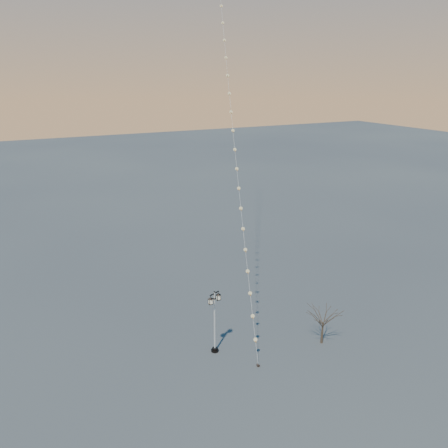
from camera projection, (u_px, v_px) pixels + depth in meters
ground at (240, 368)px, 35.99m from camera, size 300.00×300.00×0.00m
street_lamp at (215, 319)px, 37.18m from camera, size 1.35×0.86×5.62m
bare_tree at (323, 317)px, 38.59m from camera, size 2.19×2.19×3.63m
kite_train at (229, 74)px, 45.34m from camera, size 12.06×32.92×44.57m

